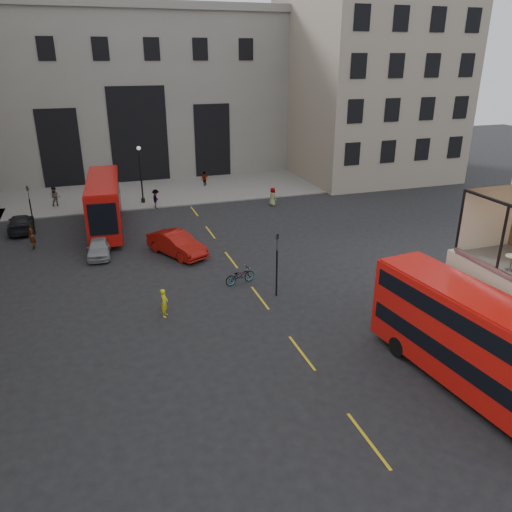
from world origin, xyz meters
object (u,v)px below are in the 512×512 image
object	(u,v)px
bicycle	(240,276)
pedestrian_a	(55,198)
car_b	(177,244)
bus_far	(104,201)
traffic_light_near	(277,257)
pedestrian_d	(273,197)
street_lamp_b	(141,178)
pedestrian_c	(205,179)
traffic_light_far	(30,204)
cafe_table_far	(512,261)
car_c	(21,223)
pedestrian_b	(156,199)
cyclist	(164,303)
bus_near	(480,342)
pedestrian_e	(32,237)
car_a	(99,247)

from	to	relation	value
bicycle	pedestrian_a	distance (m)	23.58
car_b	bus_far	bearing A→B (deg)	93.15
traffic_light_near	pedestrian_d	xyz separation A→B (m)	(6.24, 17.51, -1.58)
street_lamp_b	pedestrian_c	bearing A→B (deg)	32.94
traffic_light_far	cafe_table_far	bearing A→B (deg)	-51.02
traffic_light_far	traffic_light_near	bearing A→B (deg)	-48.81
car_c	bicycle	xyz separation A→B (m)	(13.53, -14.85, -0.12)
cafe_table_far	traffic_light_near	bearing A→B (deg)	124.95
pedestrian_a	pedestrian_b	bearing A→B (deg)	-12.79
street_lamp_b	pedestrian_c	xyz separation A→B (m)	(6.93, 4.49, -1.58)
pedestrian_a	pedestrian_d	bearing A→B (deg)	-10.29
traffic_light_near	cyclist	xyz separation A→B (m)	(-6.47, -0.41, -1.64)
traffic_light_near	bicycle	xyz separation A→B (m)	(-1.51, 2.25, -1.91)
bus_near	bicycle	bearing A→B (deg)	114.63
pedestrian_c	pedestrian_d	distance (m)	9.96
pedestrian_e	pedestrian_d	bearing A→B (deg)	96.10
bus_far	pedestrian_d	xyz separation A→B (m)	(14.83, 2.23, -1.47)
traffic_light_near	car_a	size ratio (longest dim) A/B	1.02
traffic_light_far	pedestrian_a	world-z (taller)	traffic_light_far
street_lamp_b	traffic_light_near	bearing A→B (deg)	-77.20
traffic_light_far	car_b	size ratio (longest dim) A/B	0.78
street_lamp_b	cafe_table_far	distance (m)	33.73
bus_far	bicycle	bearing A→B (deg)	-61.45
pedestrian_b	pedestrian_c	world-z (taller)	pedestrian_b
pedestrian_c	bus_far	bearing A→B (deg)	14.17
traffic_light_near	car_c	world-z (taller)	traffic_light_near
pedestrian_b	pedestrian_d	bearing A→B (deg)	-84.00
bus_far	car_a	size ratio (longest dim) A/B	2.80
bus_near	bicycle	size ratio (longest dim) A/B	5.45
car_b	bus_near	bearing A→B (deg)	-93.11
car_c	pedestrian_c	size ratio (longest dim) A/B	2.72
bicycle	cyclist	size ratio (longest dim) A/B	1.25
bus_near	pedestrian_e	world-z (taller)	bus_near
bus_far	pedestrian_a	bearing A→B (deg)	117.66
cafe_table_far	car_a	bearing A→B (deg)	129.97
traffic_light_far	pedestrian_d	world-z (taller)	traffic_light_far
traffic_light_far	street_lamp_b	size ratio (longest dim) A/B	0.71
car_a	pedestrian_c	xyz separation A→B (m)	(11.35, 16.84, 0.18)
traffic_light_far	bus_near	bearing A→B (deg)	-55.43
car_a	pedestrian_b	distance (m)	11.75
pedestrian_c	cafe_table_far	size ratio (longest dim) A/B	2.45
pedestrian_a	pedestrian_e	size ratio (longest dim) A/B	1.12
pedestrian_a	pedestrian_b	size ratio (longest dim) A/B	1.13
bus_far	car_c	world-z (taller)	bus_far
cyclist	cafe_table_far	world-z (taller)	cafe_table_far
cyclist	pedestrian_e	distance (m)	14.98
cafe_table_far	pedestrian_c	bearing A→B (deg)	97.48
traffic_light_near	pedestrian_d	distance (m)	18.66
cyclist	pedestrian_c	size ratio (longest dim) A/B	0.97
car_c	bicycle	bearing A→B (deg)	130.01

